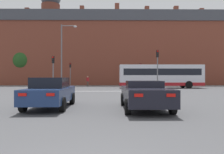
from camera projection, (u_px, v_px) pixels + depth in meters
The scene contains 14 objects.
stop_line_strip at pixel (105, 91), 23.41m from camera, with size 9.11×0.30×0.01m, color silver.
far_pavement at pixel (107, 86), 37.64m from camera, with size 70.12×2.50×0.01m, color gray.
brick_civic_building at pixel (113, 50), 46.43m from camera, with size 46.90×11.51×20.71m.
car_saloon_left at pixel (51, 92), 10.75m from camera, with size 1.97×4.52×1.49m.
car_roadster_right at pixel (144, 94), 10.21m from camera, with size 2.04×4.66×1.33m.
bus_crossing_lead at pixel (160, 76), 30.71m from camera, with size 11.53×2.68×3.24m.
traffic_light_far_left at pixel (70, 70), 36.57m from camera, with size 0.26×0.31×3.93m.
traffic_light_near_right at pixel (158, 64), 24.09m from camera, with size 0.26×0.31×4.51m.
traffic_light_near_left at pixel (53, 67), 24.06m from camera, with size 0.26×0.31×3.85m.
traffic_light_far_right at pixel (141, 71), 37.41m from camera, with size 0.26×0.31×3.90m.
street_lamp_junction at pixel (64, 50), 28.28m from camera, with size 2.10×0.36×8.34m.
pedestrian_waiting at pixel (88, 80), 36.93m from camera, with size 0.46×0.38×1.72m.
pedestrian_walking_east at pixel (135, 80), 37.65m from camera, with size 0.44×0.44×1.80m.
tree_by_building at pixel (23, 61), 42.25m from camera, with size 4.13×4.13×6.89m.
Camera 1 is at (0.50, -2.84, 1.50)m, focal length 35.00 mm.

